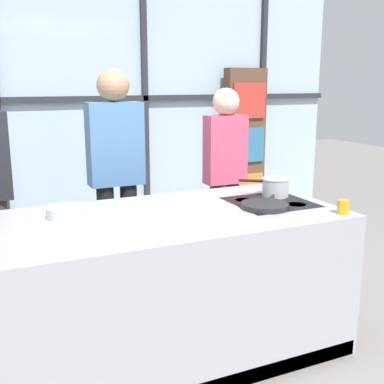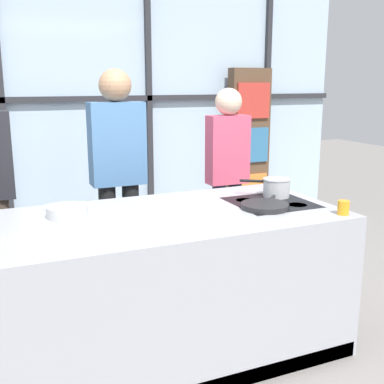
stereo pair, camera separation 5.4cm
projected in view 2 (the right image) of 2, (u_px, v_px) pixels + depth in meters
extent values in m
plane|color=gray|center=(166.00, 351.00, 3.15)|extent=(18.00, 18.00, 0.00)
cube|color=silver|center=(79.00, 112.00, 5.14)|extent=(6.40, 0.04, 2.80)
cube|color=#2D2D33|center=(80.00, 99.00, 5.06)|extent=(6.40, 0.06, 0.06)
cube|color=#2D2D33|center=(3.00, 114.00, 4.79)|extent=(0.06, 0.06, 2.80)
cube|color=#2D2D33|center=(149.00, 111.00, 5.39)|extent=(0.06, 0.06, 2.80)
cube|color=#2D2D33|center=(266.00, 108.00, 5.99)|extent=(0.06, 0.06, 2.80)
cube|color=brown|center=(248.00, 147.00, 5.85)|extent=(0.51, 0.16, 1.87)
cube|color=orange|center=(251.00, 191.00, 5.89)|extent=(0.42, 0.03, 0.41)
cube|color=teal|center=(252.00, 145.00, 5.76)|extent=(0.42, 0.03, 0.41)
cube|color=red|center=(254.00, 101.00, 5.64)|extent=(0.42, 0.03, 0.41)
cube|color=#A8AAB2|center=(165.00, 285.00, 3.04)|extent=(2.21, 1.07, 0.93)
cube|color=black|center=(271.00, 203.00, 3.24)|extent=(0.52, 0.52, 0.01)
cylinder|color=#38383D|center=(265.00, 209.00, 3.08)|extent=(0.13, 0.13, 0.01)
cylinder|color=#38383D|center=(297.00, 205.00, 3.18)|extent=(0.13, 0.13, 0.01)
cylinder|color=#38383D|center=(245.00, 201.00, 3.30)|extent=(0.13, 0.13, 0.01)
cylinder|color=#38383D|center=(276.00, 197.00, 3.40)|extent=(0.13, 0.13, 0.01)
cylinder|color=#47382D|center=(5.00, 254.00, 3.65)|extent=(0.13, 0.13, 0.88)
cylinder|color=black|center=(132.00, 236.00, 4.03)|extent=(0.14, 0.14, 0.91)
cylinder|color=black|center=(109.00, 239.00, 3.96)|extent=(0.14, 0.14, 0.91)
cube|color=#4C7AAD|center=(117.00, 144.00, 3.82)|extent=(0.43, 0.20, 0.65)
sphere|color=tan|center=(115.00, 85.00, 3.72)|extent=(0.25, 0.25, 0.25)
cylinder|color=#232838|center=(234.00, 227.00, 4.43)|extent=(0.12, 0.12, 0.83)
cylinder|color=#232838|center=(218.00, 229.00, 4.36)|extent=(0.12, 0.12, 0.83)
cube|color=#DB4C6B|center=(228.00, 150.00, 4.23)|extent=(0.37, 0.17, 0.60)
sphere|color=beige|center=(229.00, 102.00, 4.14)|extent=(0.23, 0.23, 0.23)
cylinder|color=#232326|center=(265.00, 206.00, 3.08)|extent=(0.31, 0.31, 0.03)
cylinder|color=#B26B2D|center=(265.00, 204.00, 3.07)|extent=(0.24, 0.24, 0.01)
cylinder|color=#232326|center=(274.00, 195.00, 3.32)|extent=(0.19, 0.19, 0.02)
cylinder|color=silver|center=(276.00, 188.00, 3.39)|extent=(0.19, 0.19, 0.13)
cylinder|color=silver|center=(277.00, 179.00, 3.37)|extent=(0.19, 0.19, 0.01)
cylinder|color=black|center=(251.00, 181.00, 3.41)|extent=(0.15, 0.11, 0.02)
cylinder|color=white|center=(62.00, 207.00, 3.09)|extent=(0.23, 0.23, 0.01)
cylinder|color=silver|center=(67.00, 211.00, 2.89)|extent=(0.25, 0.25, 0.07)
cylinder|color=#4C4C51|center=(67.00, 207.00, 2.88)|extent=(0.20, 0.20, 0.01)
cylinder|color=orange|center=(343.00, 208.00, 2.93)|extent=(0.07, 0.07, 0.09)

